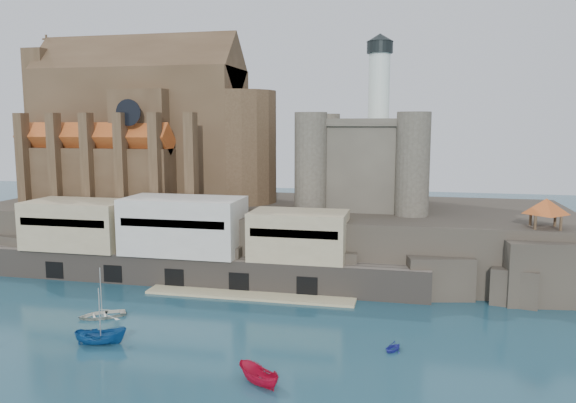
% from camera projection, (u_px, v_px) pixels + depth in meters
% --- Properties ---
extents(ground, '(300.00, 300.00, 0.00)m').
position_uv_depth(ground, '(186.00, 344.00, 62.24)').
color(ground, '#173C4C').
rests_on(ground, ground).
extents(promontory, '(100.00, 36.00, 10.00)m').
position_uv_depth(promontory, '(271.00, 233.00, 99.67)').
color(promontory, '#2A251F').
rests_on(promontory, ground).
extents(quay, '(70.00, 12.00, 13.05)m').
position_uv_depth(quay, '(182.00, 243.00, 85.89)').
color(quay, '#61584E').
rests_on(quay, ground).
extents(church, '(47.00, 25.93, 30.51)m').
position_uv_depth(church, '(150.00, 135.00, 104.82)').
color(church, '#443220').
rests_on(church, promontory).
extents(castle_keep, '(21.20, 21.20, 29.30)m').
position_uv_depth(castle_keep, '(365.00, 158.00, 95.99)').
color(castle_keep, '#4A453A').
rests_on(castle_keep, promontory).
extents(rock_outcrop, '(14.50, 10.50, 8.70)m').
position_uv_depth(rock_outcrop, '(542.00, 271.00, 77.68)').
color(rock_outcrop, '#2A251F').
rests_on(rock_outcrop, ground).
extents(pavilion, '(6.40, 6.40, 5.40)m').
position_uv_depth(pavilion, '(546.00, 208.00, 76.64)').
color(pavilion, '#443220').
rests_on(pavilion, rock_outcrop).
extents(boat_2, '(2.70, 2.66, 5.66)m').
position_uv_depth(boat_2, '(101.00, 344.00, 62.09)').
color(boat_2, navy).
rests_on(boat_2, ground).
extents(boat_5, '(2.70, 2.69, 5.09)m').
position_uv_depth(boat_5, '(258.00, 384.00, 52.67)').
color(boat_5, '#B40C2C').
rests_on(boat_5, ground).
extents(boat_6, '(3.37, 4.06, 5.78)m').
position_uv_depth(boat_6, '(102.00, 317.00, 70.80)').
color(boat_6, silver).
rests_on(boat_6, ground).
extents(boat_7, '(2.71, 2.38, 2.68)m').
position_uv_depth(boat_7, '(393.00, 351.00, 60.31)').
color(boat_7, '#252C9B').
rests_on(boat_7, ground).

